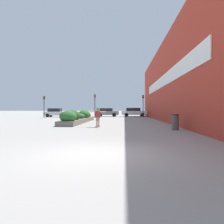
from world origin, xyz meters
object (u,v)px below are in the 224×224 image
object	(u,v)px
skateboarder	(98,115)
car_center_right	(184,112)
car_rightmost	(107,112)
traffic_light_left	(95,102)
traffic_light_far_left	(44,103)
car_leftmost	(134,112)
traffic_light_right	(143,102)
skateboard	(98,126)
trash_bin	(175,122)
car_center_left	(56,113)

from	to	relation	value
skateboarder	car_center_right	xyz separation A→B (m)	(12.85, 23.34, -0.14)
car_rightmost	traffic_light_left	distance (m)	6.13
skateboarder	traffic_light_far_left	bearing A→B (deg)	134.73
car_leftmost	traffic_light_left	distance (m)	8.94
car_rightmost	car_leftmost	bearing A→B (deg)	94.00
car_rightmost	traffic_light_right	distance (m)	8.43
skateboard	traffic_light_left	xyz separation A→B (m)	(-2.56, 17.20, 2.42)
trash_bin	traffic_light_far_left	xyz separation A→B (m)	(-16.08, 19.12, 1.81)
traffic_light_left	traffic_light_far_left	size ratio (longest dim) A/B	1.07
car_rightmost	traffic_light_far_left	xyz separation A→B (m)	(-9.55, -5.78, 1.52)
skateboarder	car_rightmost	world-z (taller)	car_rightmost
skateboard	car_leftmost	size ratio (longest dim) A/B	0.16
car_center_left	car_center_right	world-z (taller)	car_center_right
traffic_light_far_left	skateboard	bearing A→B (deg)	-58.13
car_center_left	car_center_right	distance (m)	22.91
traffic_light_right	car_center_right	bearing A→B (deg)	37.49
skateboarder	car_leftmost	size ratio (longest dim) A/B	0.31
traffic_light_far_left	trash_bin	bearing A→B (deg)	-49.94
traffic_light_left	car_center_left	bearing A→B (deg)	155.29
skateboarder	traffic_light_right	xyz separation A→B (m)	(4.95, 17.28, 1.45)
car_center_left	skateboarder	bearing A→B (deg)	25.68
car_center_left	traffic_light_right	xyz separation A→B (m)	(14.84, -3.29, 1.63)
car_leftmost	car_rightmost	distance (m)	4.92
skateboarder	traffic_light_far_left	xyz separation A→B (m)	(-10.65, 17.13, 1.37)
car_rightmost	traffic_light_left	size ratio (longest dim) A/B	1.14
trash_bin	car_center_left	size ratio (longest dim) A/B	0.27
car_center_left	car_center_right	bearing A→B (deg)	96.94
traffic_light_left	traffic_light_far_left	bearing A→B (deg)	-179.54
car_center_left	traffic_light_left	world-z (taller)	traffic_light_left
traffic_light_left	traffic_light_right	size ratio (longest dim) A/B	1.04
car_center_left	traffic_light_right	bearing A→B (deg)	77.49
skateboarder	traffic_light_right	size ratio (longest dim) A/B	0.41
skateboarder	traffic_light_left	bearing A→B (deg)	111.33
skateboard	car_center_right	world-z (taller)	car_center_right
skateboarder	car_center_left	size ratio (longest dim) A/B	0.38
skateboarder	car_leftmost	xyz separation A→B (m)	(3.81, 23.26, -0.12)
car_leftmost	car_rightmost	bearing A→B (deg)	-86.00
skateboard	car_center_left	size ratio (longest dim) A/B	0.19
car_rightmost	car_center_left	bearing A→B (deg)	-75.07
skateboarder	car_center_left	bearing A→B (deg)	128.54
car_center_left	car_center_right	xyz separation A→B (m)	(22.75, 2.77, 0.05)
car_rightmost	traffic_light_right	size ratio (longest dim) A/B	1.18
skateboard	traffic_light_far_left	world-z (taller)	traffic_light_far_left
car_leftmost	car_center_left	distance (m)	13.96
traffic_light_left	skateboard	bearing A→B (deg)	-81.53
car_rightmost	traffic_light_far_left	size ratio (longest dim) A/B	1.22
trash_bin	car_center_right	distance (m)	26.39
car_leftmost	car_center_right	xyz separation A→B (m)	(9.05, 0.08, -0.01)
skateboard	car_leftmost	world-z (taller)	car_leftmost
trash_bin	skateboard	bearing A→B (deg)	159.90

